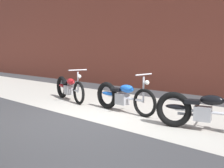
{
  "coord_description": "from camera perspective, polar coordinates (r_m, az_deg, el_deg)",
  "views": [
    {
      "loc": [
        4.42,
        -3.8,
        1.53
      ],
      "look_at": [
        0.15,
        0.84,
        0.75
      ],
      "focal_mm": 41.45,
      "sensor_mm": 36.0,
      "label": 1
    }
  ],
  "objects": [
    {
      "name": "ground_plane",
      "position": [
        6.02,
        -6.55,
        -7.7
      ],
      "size": [
        80.0,
        80.0,
        0.0
      ],
      "primitive_type": "plane",
      "color": "#38383A"
    },
    {
      "name": "sidewalk_slab",
      "position": [
        7.25,
        4.01,
        -5.12
      ],
      "size": [
        36.0,
        3.5,
        0.01
      ],
      "primitive_type": "cube",
      "color": "#B2ADA3",
      "rests_on": "ground"
    },
    {
      "name": "brick_building_wall",
      "position": [
        10.11,
        16.85,
        14.11
      ],
      "size": [
        36.0,
        0.5,
        5.64
      ],
      "primitive_type": "cube",
      "color": "brown",
      "rests_on": "ground"
    },
    {
      "name": "motorcycle_red",
      "position": [
        8.37,
        -9.72,
        -0.82
      ],
      "size": [
        1.97,
        0.76,
        1.03
      ],
      "rotation": [
        0.0,
        0.0,
        -0.26
      ],
      "color": "black",
      "rests_on": "ground"
    },
    {
      "name": "motorcycle_blue",
      "position": [
        6.66,
        1.78,
        -2.73
      ],
      "size": [
        2.01,
        0.58,
        1.03
      ],
      "rotation": [
        0.0,
        0.0,
        -0.05
      ],
      "color": "black",
      "rests_on": "ground"
    },
    {
      "name": "motorcycle_black",
      "position": [
        5.35,
        18.58,
        -5.52
      ],
      "size": [
        1.96,
        0.77,
        1.03
      ],
      "rotation": [
        0.0,
        0.0,
        0.26
      ],
      "color": "black",
      "rests_on": "ground"
    }
  ]
}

